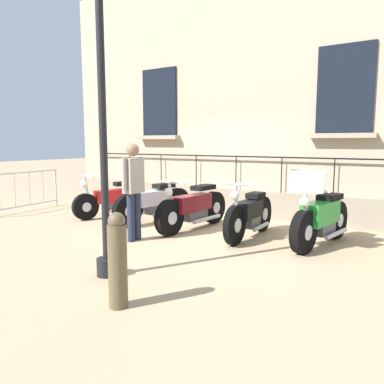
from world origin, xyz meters
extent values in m
plane|color=tan|center=(0.00, 0.00, 0.00)|extent=(60.00, 60.00, 0.00)
cube|color=tan|center=(-2.30, 0.00, 3.06)|extent=(0.60, 11.00, 6.13)
cube|color=gray|center=(-1.92, 0.00, 0.32)|extent=(0.20, 11.00, 0.65)
cube|color=black|center=(-1.98, 2.42, 2.89)|extent=(0.06, 1.13, 1.81)
cube|color=gray|center=(-1.90, 2.42, 1.94)|extent=(0.24, 1.33, 0.10)
cube|color=black|center=(-1.98, -2.42, 2.89)|extent=(0.06, 1.13, 1.81)
cube|color=gray|center=(-1.90, -2.42, 1.94)|extent=(0.24, 1.33, 0.10)
cube|color=black|center=(-1.88, 0.00, 1.46)|extent=(0.03, 9.24, 0.03)
cylinder|color=black|center=(-1.88, -4.62, 1.05)|extent=(0.02, 0.02, 0.81)
cylinder|color=black|center=(-1.88, -3.47, 1.05)|extent=(0.02, 0.02, 0.81)
cylinder|color=black|center=(-1.88, -2.31, 1.05)|extent=(0.02, 0.02, 0.81)
cylinder|color=black|center=(-1.88, -1.16, 1.05)|extent=(0.02, 0.02, 0.81)
cylinder|color=black|center=(-1.88, 0.00, 1.05)|extent=(0.02, 0.02, 0.81)
cylinder|color=black|center=(-1.88, 1.16, 1.05)|extent=(0.02, 0.02, 0.81)
cylinder|color=black|center=(-1.88, 2.31, 1.05)|extent=(0.02, 0.02, 0.81)
cylinder|color=black|center=(0.55, -2.67, 0.31)|extent=(0.63, 0.32, 0.62)
cylinder|color=silver|center=(0.55, -2.67, 0.31)|extent=(0.25, 0.21, 0.22)
cylinder|color=black|center=(-0.81, -2.23, 0.31)|extent=(0.63, 0.32, 0.62)
cylinder|color=silver|center=(-0.81, -2.23, 0.31)|extent=(0.25, 0.21, 0.22)
cube|color=red|center=(-0.08, -2.46, 0.50)|extent=(0.86, 0.49, 0.31)
cube|color=#4C4C51|center=(-0.18, -2.43, 0.28)|extent=(0.53, 0.34, 0.22)
cube|color=black|center=(-0.40, -2.36, 0.78)|extent=(0.51, 0.36, 0.10)
cylinder|color=silver|center=(0.51, -2.65, 0.67)|extent=(0.17, 0.11, 0.72)
cylinder|color=silver|center=(0.46, -2.64, 1.02)|extent=(0.20, 0.54, 0.04)
sphere|color=white|center=(0.57, -2.67, 0.84)|extent=(0.16, 0.16, 0.16)
cylinder|color=silver|center=(-0.28, -2.25, 0.17)|extent=(0.73, 0.30, 0.08)
cylinder|color=black|center=(0.60, -1.32, 0.35)|extent=(0.72, 0.26, 0.71)
cylinder|color=silver|center=(0.60, -1.32, 0.35)|extent=(0.27, 0.20, 0.25)
cylinder|color=black|center=(-0.90, -1.07, 0.35)|extent=(0.72, 0.26, 0.71)
cylinder|color=silver|center=(-0.90, -1.07, 0.35)|extent=(0.27, 0.20, 0.25)
cube|color=#B2B2BC|center=(-0.10, -1.21, 0.55)|extent=(0.92, 0.45, 0.32)
cube|color=#4C4C51|center=(-0.20, -1.19, 0.32)|extent=(0.56, 0.33, 0.25)
cube|color=black|center=(-0.46, -1.15, 0.80)|extent=(0.53, 0.35, 0.10)
cylinder|color=silver|center=(0.55, -1.31, 0.72)|extent=(0.17, 0.09, 0.74)
cylinder|color=silver|center=(0.50, -1.31, 1.08)|extent=(0.15, 0.67, 0.04)
sphere|color=white|center=(0.62, -1.33, 0.90)|extent=(0.16, 0.16, 0.16)
cylinder|color=silver|center=(-0.34, -0.99, 0.19)|extent=(0.80, 0.21, 0.08)
cylinder|color=black|center=(0.71, -0.14, 0.35)|extent=(0.72, 0.22, 0.71)
cylinder|color=silver|center=(0.71, -0.14, 0.35)|extent=(0.26, 0.19, 0.25)
cylinder|color=black|center=(-0.78, 0.00, 0.35)|extent=(0.72, 0.22, 0.71)
cylinder|color=silver|center=(-0.78, 0.00, 0.35)|extent=(0.26, 0.19, 0.25)
cube|color=maroon|center=(0.01, -0.07, 0.56)|extent=(1.03, 0.41, 0.33)
cube|color=#4C4C51|center=(-0.09, -0.07, 0.32)|extent=(0.62, 0.31, 0.25)
cube|color=black|center=(-0.39, -0.04, 0.84)|extent=(0.59, 0.33, 0.10)
cylinder|color=silver|center=(0.66, -0.13, 0.69)|extent=(0.16, 0.07, 0.68)
cylinder|color=silver|center=(0.61, -0.13, 1.03)|extent=(0.10, 0.69, 0.04)
sphere|color=white|center=(0.73, -0.14, 0.85)|extent=(0.16, 0.16, 0.16)
cylinder|color=silver|center=(-0.27, 0.13, 0.19)|extent=(0.91, 0.16, 0.08)
cylinder|color=black|center=(0.62, 1.21, 0.36)|extent=(0.71, 0.11, 0.71)
cylinder|color=silver|center=(0.62, 1.21, 0.36)|extent=(0.25, 0.13, 0.25)
cylinder|color=black|center=(-0.64, 1.22, 0.36)|extent=(0.71, 0.11, 0.71)
cylinder|color=silver|center=(-0.64, 1.22, 0.36)|extent=(0.25, 0.13, 0.25)
cube|color=black|center=(0.04, 1.22, 0.55)|extent=(0.73, 0.29, 0.32)
cube|color=#4C4C51|center=(-0.06, 1.22, 0.32)|extent=(0.44, 0.23, 0.25)
cube|color=black|center=(-0.27, 1.22, 0.78)|extent=(0.41, 0.26, 0.10)
cylinder|color=silver|center=(0.57, 1.21, 0.71)|extent=(0.16, 0.06, 0.72)
cylinder|color=silver|center=(0.52, 1.21, 1.07)|extent=(0.04, 0.62, 0.04)
sphere|color=white|center=(0.64, 1.21, 0.89)|extent=(0.16, 0.16, 0.16)
cylinder|color=silver|center=(-0.19, 1.37, 0.20)|extent=(0.66, 0.08, 0.08)
cylinder|color=black|center=(0.47, 2.38, 0.35)|extent=(0.73, 0.28, 0.71)
cylinder|color=silver|center=(0.47, 2.38, 0.35)|extent=(0.28, 0.22, 0.25)
cylinder|color=black|center=(-0.84, 2.60, 0.35)|extent=(0.73, 0.28, 0.71)
cylinder|color=silver|center=(-0.84, 2.60, 0.35)|extent=(0.28, 0.22, 0.25)
cube|color=#1E842D|center=(-0.14, 2.48, 0.59)|extent=(0.97, 0.48, 0.38)
cube|color=#4C4C51|center=(-0.23, 2.50, 0.32)|extent=(0.59, 0.36, 0.25)
cube|color=black|center=(-0.50, 2.55, 0.83)|extent=(0.56, 0.38, 0.10)
cylinder|color=silver|center=(0.42, 2.39, 0.69)|extent=(0.17, 0.09, 0.69)
cylinder|color=silver|center=(0.37, 2.40, 1.03)|extent=(0.16, 0.73, 0.04)
sphere|color=white|center=(0.49, 2.38, 0.85)|extent=(0.16, 0.16, 0.16)
cylinder|color=silver|center=(-0.38, 2.71, 0.20)|extent=(0.83, 0.22, 0.08)
cube|color=silver|center=(0.43, 2.39, 1.18)|extent=(0.22, 0.61, 0.36)
cylinder|color=black|center=(2.93, 0.44, 0.12)|extent=(0.28, 0.28, 0.24)
cylinder|color=black|center=(2.93, 0.44, 2.11)|extent=(0.10, 0.10, 4.22)
cylinder|color=#B7B7BF|center=(-0.39, -4.96, 0.53)|extent=(0.05, 0.05, 1.05)
cylinder|color=#B7B7BF|center=(0.70, -4.88, 1.02)|extent=(2.19, 0.20, 0.04)
cylinder|color=#B7B7BF|center=(0.70, -4.88, 0.15)|extent=(2.19, 0.20, 0.04)
cylinder|color=#B7B7BF|center=(0.04, -4.93, 0.60)|extent=(0.02, 0.02, 0.87)
cylinder|color=#B7B7BF|center=(0.48, -4.90, 0.60)|extent=(0.02, 0.02, 0.87)
cylinder|color=#B7B7BF|center=(0.92, -4.86, 0.60)|extent=(0.02, 0.02, 0.87)
cylinder|color=brown|center=(3.58, 1.27, 0.46)|extent=(0.21, 0.21, 0.92)
sphere|color=brown|center=(3.58, 1.27, 0.96)|extent=(0.19, 0.19, 0.19)
cylinder|color=#23283D|center=(1.42, -0.48, 0.44)|extent=(0.14, 0.14, 0.89)
cylinder|color=#23283D|center=(1.26, -0.47, 0.44)|extent=(0.14, 0.14, 0.89)
cube|color=gray|center=(1.34, -0.48, 1.20)|extent=(0.37, 0.24, 0.63)
sphere|color=#8C664C|center=(1.34, -0.48, 1.66)|extent=(0.24, 0.24, 0.24)
cylinder|color=gray|center=(1.56, -0.49, 1.23)|extent=(0.09, 0.09, 0.60)
cylinder|color=gray|center=(1.12, -0.47, 1.23)|extent=(0.09, 0.09, 0.60)
camera|label=1|loc=(6.45, 4.07, 1.79)|focal=35.15mm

